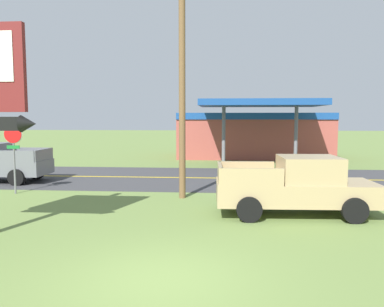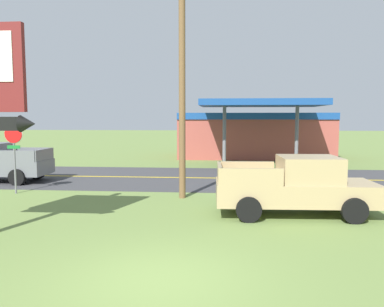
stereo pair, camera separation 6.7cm
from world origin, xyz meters
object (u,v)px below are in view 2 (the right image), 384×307
object	(u,v)px
stop_sign	(14,146)
gas_station	(254,134)
utility_pole	(182,76)
pickup_tan_parked_on_lawn	(297,186)

from	to	relation	value
stop_sign	gas_station	distance (m)	19.69
utility_pole	pickup_tan_parked_on_lawn	bearing A→B (deg)	-30.10
gas_station	utility_pole	bearing A→B (deg)	-103.91
utility_pole	gas_station	size ratio (longest dim) A/B	0.77
utility_pole	stop_sign	bearing A→B (deg)	177.88
pickup_tan_parked_on_lawn	utility_pole	bearing A→B (deg)	149.90
gas_station	pickup_tan_parked_on_lawn	xyz separation A→B (m)	(0.03, -18.78, -0.98)
utility_pole	pickup_tan_parked_on_lawn	world-z (taller)	utility_pole
stop_sign	pickup_tan_parked_on_lawn	world-z (taller)	stop_sign
pickup_tan_parked_on_lawn	gas_station	bearing A→B (deg)	90.08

